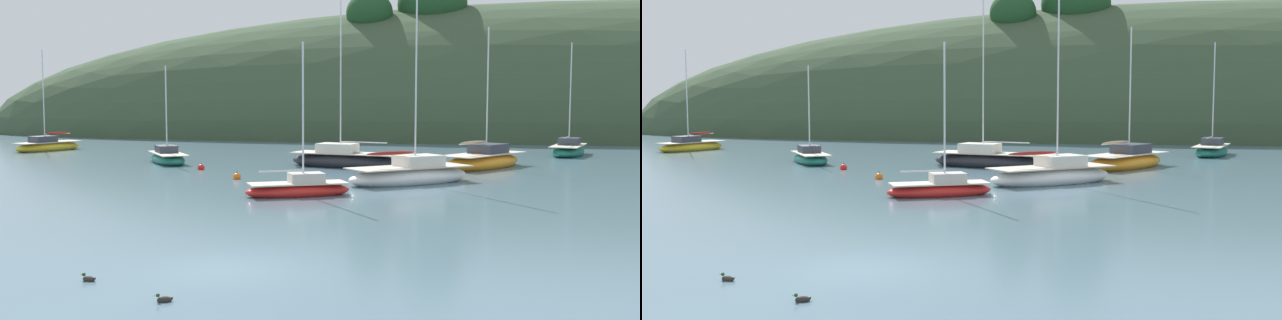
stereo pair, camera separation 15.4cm
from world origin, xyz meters
TOP-DOWN VIEW (x-y plane):
  - ground_plane at (0.00, 0.00)m, footprint 400.00×400.00m
  - far_shoreline_hill at (25.03, 70.22)m, footprint 150.00×36.00m
  - sailboat_white_near at (17.07, 40.40)m, footprint 4.37×7.13m
  - sailboat_navy_dinghy at (-0.28, 14.57)m, footprint 5.25×3.52m
  - sailboat_cream_ketch at (0.52, 28.78)m, footprint 8.16×4.80m
  - sailboat_blue_center at (9.50, 29.30)m, footprint 6.66×7.80m
  - sailboat_grey_yawl at (4.83, 20.16)m, footprint 7.50×6.42m
  - sailboat_yellow_far at (-26.14, 39.81)m, footprint 4.51×6.56m
  - sailboat_orange_cutter at (-11.98, 29.85)m, footprint 4.71×6.04m
  - mooring_buoy_outer at (-4.82, 20.86)m, footprint 0.44×0.44m
  - mooring_buoy_inner at (-8.35, 25.73)m, footprint 0.44×0.44m
  - duck_straggler at (-0.50, -3.17)m, footprint 0.41×0.29m
  - duck_lone_left at (-3.01, -1.64)m, footprint 0.43×0.24m

SIDE VIEW (x-z plane):
  - ground_plane at x=0.00m, z-range 0.00..0.00m
  - duck_straggler at x=-0.50m, z-range -0.07..0.17m
  - duck_lone_left at x=-3.01m, z-range -0.07..0.17m
  - far_shoreline_hill at x=25.03m, z-range -17.04..17.25m
  - mooring_buoy_outer at x=-4.82m, z-range -0.15..0.39m
  - mooring_buoy_inner at x=-8.35m, z-range -0.15..0.39m
  - sailboat_navy_dinghy at x=-0.28m, z-range -3.32..3.98m
  - sailboat_orange_cutter at x=-11.98m, z-range -3.13..3.85m
  - sailboat_yellow_far at x=-26.14m, z-range -4.01..4.79m
  - sailboat_white_near at x=17.07m, z-range -4.13..4.95m
  - sailboat_grey_yawl at x=4.83m, z-range -4.93..5.83m
  - sailboat_blue_center at x=9.50m, z-range -4.22..5.14m
  - sailboat_cream_ketch at x=0.52m, z-range -5.27..6.18m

